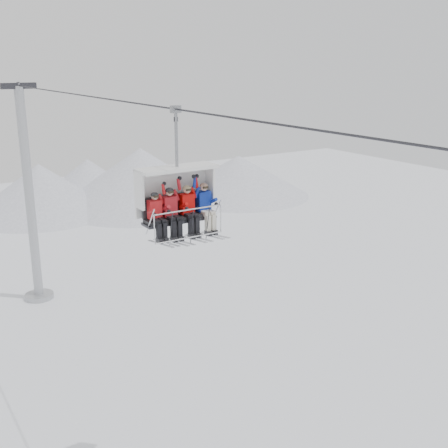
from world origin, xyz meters
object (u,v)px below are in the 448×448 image
skier_far_left (157,214)px  skier_center_left (171,211)px  skier_far_right (205,205)px  skier_center_right (188,208)px  chairlift_carrier (176,193)px  lift_tower_right (31,211)px

skier_far_left → skier_center_left: 0.51m
skier_far_left → skier_far_right: skier_far_right is taller
skier_far_left → skier_center_left: (0.50, 0.01, 0.04)m
skier_far_left → skier_center_right: 1.12m
skier_center_right → chairlift_carrier: bearing=133.0°
lift_tower_right → skier_far_right: size_ratio=7.84×
skier_center_left → skier_far_left: bearing=-178.9°
lift_tower_right → chairlift_carrier: lift_tower_right is taller
chairlift_carrier → skier_center_left: chairlift_carrier is taller
skier_far_left → chairlift_carrier: bearing=20.5°
chairlift_carrier → skier_center_right: chairlift_carrier is taller
chairlift_carrier → skier_far_right: size_ratio=2.32×
chairlift_carrier → skier_far_right: chairlift_carrier is taller
lift_tower_right → skier_far_right: bearing=-87.4°
chairlift_carrier → skier_center_right: (0.28, -0.30, -0.47)m
lift_tower_right → skier_far_left: size_ratio=7.99×
skier_center_left → skier_center_right: same height
skier_center_left → skier_center_right: size_ratio=1.00×
skier_center_right → skier_far_right: size_ratio=1.00×
lift_tower_right → skier_center_left: bearing=-91.0°
skier_center_left → skier_far_right: bearing=0.0°
chairlift_carrier → lift_tower_right: bearing=90.0°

